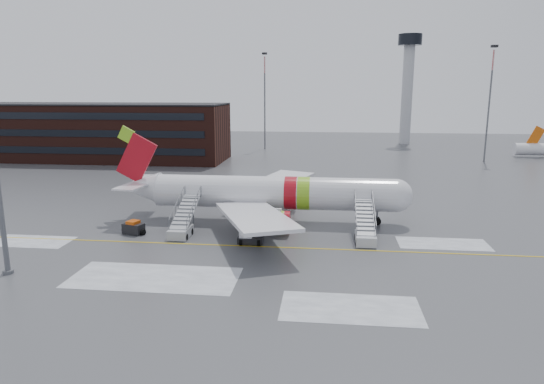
# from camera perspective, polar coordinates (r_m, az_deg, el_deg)

# --- Properties ---
(ground) EXTENTS (260.00, 260.00, 0.00)m
(ground) POSITION_cam_1_polar(r_m,az_deg,el_deg) (49.80, -3.15, -6.01)
(ground) COLOR #494C4F
(ground) RESTS_ON ground
(airliner) EXTENTS (35.03, 32.97, 11.18)m
(airliner) POSITION_cam_1_polar(r_m,az_deg,el_deg) (56.86, -0.72, -0.13)
(airliner) COLOR silver
(airliner) RESTS_ON ground
(airstair_fwd) EXTENTS (2.05, 7.70, 3.48)m
(airstair_fwd) POSITION_cam_1_polar(r_m,az_deg,el_deg) (50.84, 10.90, -4.57)
(airstair_fwd) COLOR #B8BAC0
(airstair_fwd) RESTS_ON ground
(airstair_aft) EXTENTS (2.05, 7.70, 3.48)m
(airstair_aft) POSITION_cam_1_polar(r_m,az_deg,el_deg) (52.91, -10.50, -3.90)
(airstair_aft) COLOR #A3A6AA
(airstair_aft) RESTS_ON ground
(pushback_tug) EXTENTS (2.57, 1.93, 1.47)m
(pushback_tug) POSITION_cam_1_polar(r_m,az_deg,el_deg) (49.37, -2.71, -5.37)
(pushback_tug) COLOR black
(pushback_tug) RESTS_ON ground
(baggage_tractor) EXTENTS (2.96, 1.90, 1.46)m
(baggage_tractor) POSITION_cam_1_polar(r_m,az_deg,el_deg) (54.72, -15.98, -4.12)
(baggage_tractor) COLOR black
(baggage_tractor) RESTS_ON ground
(terminal_building) EXTENTS (62.00, 16.11, 12.30)m
(terminal_building) POSITION_cam_1_polar(r_m,az_deg,el_deg) (115.02, -21.15, 6.67)
(terminal_building) COLOR #3F1E16
(terminal_building) RESTS_ON ground
(control_tower) EXTENTS (6.40, 6.40, 30.00)m
(control_tower) POSITION_cam_1_polar(r_m,az_deg,el_deg) (143.38, 15.71, 12.97)
(control_tower) COLOR #B2B5BA
(control_tower) RESTS_ON ground
(light_mast_far_ne) EXTENTS (1.20, 1.20, 24.25)m
(light_mast_far_ne) POSITION_cam_1_polar(r_m,az_deg,el_deg) (113.84, 24.25, 10.23)
(light_mast_far_ne) COLOR #595B60
(light_mast_far_ne) RESTS_ON ground
(light_mast_far_n) EXTENTS (1.20, 1.20, 24.25)m
(light_mast_far_n) POSITION_cam_1_polar(r_m,az_deg,el_deg) (125.69, -0.86, 11.35)
(light_mast_far_n) COLOR #595B60
(light_mast_far_n) RESTS_ON ground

